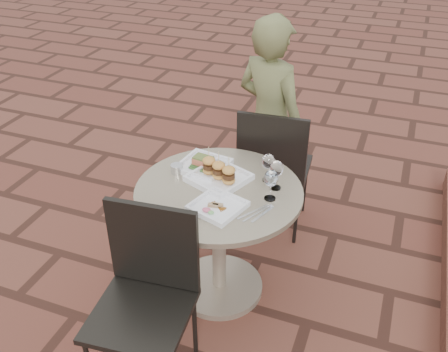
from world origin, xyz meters
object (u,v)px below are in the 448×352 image
(diner, at_px, (270,123))
(plate_sliders, at_px, (219,174))
(cafe_table, at_px, (219,226))
(plate_salmon, at_px, (203,165))
(plate_tuna, at_px, (218,206))
(chair_near, at_px, (147,285))
(chair_far, at_px, (274,162))

(diner, relative_size, plate_sliders, 3.99)
(cafe_table, height_order, diner, diner)
(plate_salmon, distance_m, plate_tuna, 0.40)
(cafe_table, relative_size, diner, 0.62)
(diner, height_order, plate_salmon, diner)
(chair_near, bearing_deg, plate_tuna, 62.62)
(chair_far, xyz_separation_m, plate_sliders, (-0.15, -0.58, 0.22))
(cafe_table, xyz_separation_m, plate_salmon, (-0.16, 0.17, 0.27))
(plate_salmon, bearing_deg, diner, 75.14)
(chair_near, distance_m, plate_sliders, 0.73)
(plate_salmon, distance_m, plate_sliders, 0.16)
(plate_tuna, bearing_deg, plate_salmon, 123.21)
(cafe_table, distance_m, chair_far, 0.68)
(chair_far, bearing_deg, diner, -69.73)
(diner, bearing_deg, plate_salmon, 98.27)
(chair_near, bearing_deg, cafe_table, 73.18)
(chair_near, bearing_deg, chair_far, 73.63)
(chair_far, relative_size, diner, 0.64)
(chair_far, xyz_separation_m, diner, (-0.10, 0.21, 0.17))
(chair_far, relative_size, chair_near, 1.00)
(chair_near, relative_size, plate_salmon, 3.21)
(cafe_table, bearing_deg, chair_far, 79.71)
(chair_far, height_order, plate_salmon, chair_far)
(cafe_table, relative_size, plate_salmon, 3.11)
(plate_salmon, bearing_deg, plate_sliders, -34.82)
(chair_near, xyz_separation_m, plate_tuna, (0.18, 0.44, 0.20))
(diner, bearing_deg, chair_far, 137.98)
(chair_far, distance_m, diner, 0.29)
(chair_far, relative_size, plate_sliders, 2.56)
(cafe_table, distance_m, plate_sliders, 0.30)
(plate_salmon, bearing_deg, plate_tuna, -56.79)
(plate_sliders, relative_size, plate_tuna, 1.23)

